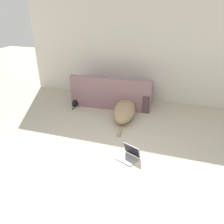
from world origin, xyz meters
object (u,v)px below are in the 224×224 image
at_px(cat, 75,103).
at_px(couch, 113,94).
at_px(laptop_open, 130,154).
at_px(dog, 125,110).

bearing_deg(cat, couch, -74.16).
height_order(couch, laptop_open, couch).
relative_size(dog, cat, 3.40).
distance_m(dog, cat, 1.43).
xyz_separation_m(cat, laptop_open, (1.89, -1.73, -0.00)).
distance_m(dog, laptop_open, 1.58).
relative_size(couch, cat, 4.22).
relative_size(cat, laptop_open, 1.20).
xyz_separation_m(couch, cat, (-0.91, -0.40, -0.20)).
distance_m(couch, dog, 0.81).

